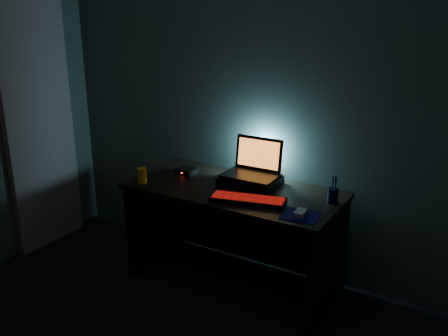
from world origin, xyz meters
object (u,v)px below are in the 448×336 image
at_px(laptop, 254,167).
at_px(router, 187,171).
at_px(mouse, 300,213).
at_px(keyboard, 248,199).
at_px(pen_cup, 333,196).
at_px(juice_glass, 142,175).

relative_size(laptop, router, 2.62).
bearing_deg(mouse, router, 158.00).
relative_size(keyboard, pen_cup, 5.17).
height_order(keyboard, juice_glass, juice_glass).
height_order(keyboard, pen_cup, pen_cup).
bearing_deg(keyboard, mouse, -19.36).
bearing_deg(pen_cup, router, -179.22).
xyz_separation_m(mouse, juice_glass, (-1.20, -0.04, 0.04)).
relative_size(keyboard, mouse, 5.26).
height_order(pen_cup, router, pen_cup).
distance_m(keyboard, juice_glass, 0.82).
xyz_separation_m(keyboard, juice_glass, (-0.82, -0.08, 0.04)).
bearing_deg(router, keyboard, -14.20).
bearing_deg(mouse, juice_glass, 175.18).
bearing_deg(juice_glass, pen_cup, 14.60).
height_order(mouse, juice_glass, juice_glass).
bearing_deg(juice_glass, keyboard, 5.38).
relative_size(keyboard, juice_glass, 4.60).
distance_m(keyboard, router, 0.70).
relative_size(keyboard, router, 3.51).
bearing_deg(keyboard, pen_cup, 14.36).
distance_m(laptop, mouse, 0.64).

